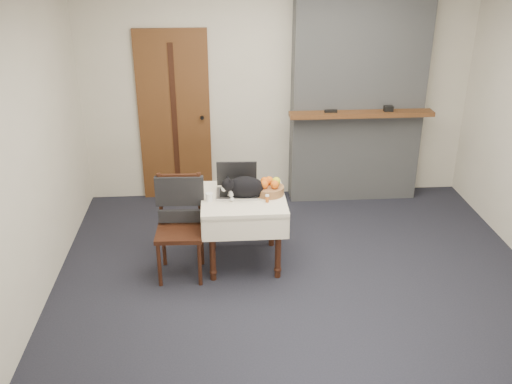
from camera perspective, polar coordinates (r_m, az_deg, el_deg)
ground at (r=5.36m, az=4.28°, el=-8.82°), size 4.50×4.50×0.00m
room_shell at (r=5.08m, az=4.16°, el=11.06°), size 4.52×4.01×2.61m
door at (r=6.71m, az=-8.15°, el=7.43°), size 0.82×0.10×2.00m
chimney at (r=6.68m, az=10.15°, el=9.89°), size 1.62×0.48×2.60m
side_table at (r=5.35m, az=-1.27°, el=-1.56°), size 0.78×0.78×0.70m
laptop at (r=5.37m, az=-1.94°, el=0.66°), size 0.39×0.34×0.28m
cat at (r=5.25m, az=-1.04°, el=0.47°), size 0.50×0.28×0.24m
cream_jar at (r=5.22m, az=-4.70°, el=-0.50°), size 0.07×0.07×0.08m
pill_bottle at (r=5.18m, az=1.12°, el=-0.65°), size 0.04×0.04×0.07m
fruit_basket at (r=5.34m, az=1.37°, el=0.43°), size 0.27×0.27×0.15m
desk_clutter at (r=5.36m, az=0.19°, el=-0.13°), size 0.13×0.10×0.01m
chair at (r=5.27m, az=-7.63°, el=-1.96°), size 0.45×0.44×0.96m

